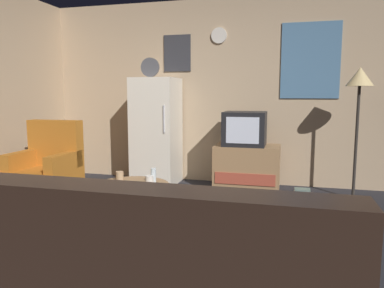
{
  "coord_description": "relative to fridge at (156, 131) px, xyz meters",
  "views": [
    {
      "loc": [
        1.01,
        -2.88,
        1.28
      ],
      "look_at": [
        0.02,
        0.9,
        0.75
      ],
      "focal_mm": 34.71,
      "sensor_mm": 36.0,
      "label": 1
    }
  ],
  "objects": [
    {
      "name": "wall_with_art",
      "position": [
        0.82,
        0.39,
        0.55
      ],
      "size": [
        5.2,
        0.12,
        2.6
      ],
      "color": "tan",
      "rests_on": "ground_plane"
    },
    {
      "name": "tv_stand",
      "position": [
        1.3,
        -0.09,
        -0.45
      ],
      "size": [
        0.84,
        0.53,
        0.61
      ],
      "color": "#9E754C",
      "rests_on": "ground_plane"
    },
    {
      "name": "book_stack",
      "position": [
        2.01,
        -0.18,
        -0.71
      ],
      "size": [
        0.21,
        0.18,
        0.09
      ],
      "color": "#7378C2",
      "rests_on": "ground_plane"
    },
    {
      "name": "mug_ceramic_white",
      "position": [
        0.56,
        -1.73,
        -0.29
      ],
      "size": [
        0.08,
        0.08,
        0.09
      ],
      "primitive_type": "cylinder",
      "color": "silver",
      "rests_on": "coffee_table"
    },
    {
      "name": "remote_control",
      "position": [
        0.24,
        -1.76,
        -0.32
      ],
      "size": [
        0.15,
        0.07,
        0.02
      ],
      "primitive_type": "cube",
      "rotation": [
        0.0,
        0.0,
        0.15
      ],
      "color": "black",
      "rests_on": "coffee_table"
    },
    {
      "name": "crt_tv",
      "position": [
        1.26,
        -0.09,
        0.07
      ],
      "size": [
        0.54,
        0.51,
        0.44
      ],
      "color": "black",
      "rests_on": "tv_stand"
    },
    {
      "name": "wine_glass",
      "position": [
        0.58,
        -1.66,
        -0.26
      ],
      "size": [
        0.05,
        0.05,
        0.15
      ],
      "primitive_type": "cylinder",
      "color": "silver",
      "rests_on": "coffee_table"
    },
    {
      "name": "mug_ceramic_tan",
      "position": [
        0.2,
        -1.62,
        -0.29
      ],
      "size": [
        0.08,
        0.08,
        0.09
      ],
      "primitive_type": "cylinder",
      "color": "tan",
      "rests_on": "coffee_table"
    },
    {
      "name": "coffee_table",
      "position": [
        0.38,
        -1.75,
        -0.54
      ],
      "size": [
        0.72,
        0.72,
        0.42
      ],
      "color": "#9E754C",
      "rests_on": "ground_plane"
    },
    {
      "name": "standing_lamp",
      "position": [
        2.61,
        -0.16,
        0.6
      ],
      "size": [
        0.32,
        0.32,
        1.59
      ],
      "color": "#332D28",
      "rests_on": "ground_plane"
    },
    {
      "name": "ground_plane",
      "position": [
        0.81,
        -2.06,
        -0.75
      ],
      "size": [
        12.0,
        12.0,
        0.0
      ],
      "primitive_type": "plane",
      "color": "#232328"
    },
    {
      "name": "armchair",
      "position": [
        -0.96,
        -1.19,
        -0.42
      ],
      "size": [
        0.68,
        0.68,
        0.96
      ],
      "color": "#B2661E",
      "rests_on": "ground_plane"
    },
    {
      "name": "fridge",
      "position": [
        0.0,
        0.0,
        0.0
      ],
      "size": [
        0.6,
        0.62,
        1.77
      ],
      "color": "silver",
      "rests_on": "ground_plane"
    }
  ]
}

